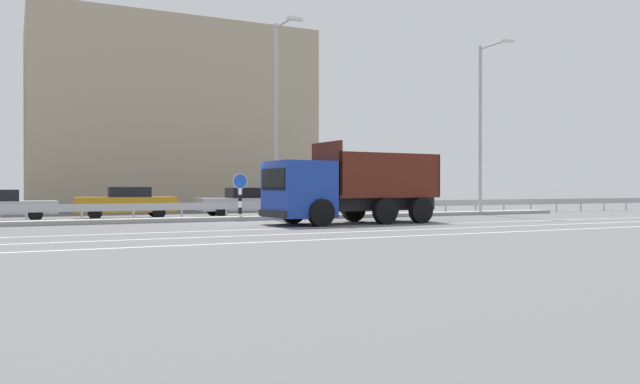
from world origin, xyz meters
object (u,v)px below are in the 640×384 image
at_px(median_road_sign, 240,196).
at_px(street_lamp_2, 278,111).
at_px(street_lamp_3, 483,120).
at_px(parked_car_6, 333,202).
at_px(parked_car_5, 246,202).
at_px(dump_truck, 333,192).
at_px(parked_car_4, 127,202).

height_order(median_road_sign, street_lamp_2, street_lamp_2).
xyz_separation_m(street_lamp_3, parked_car_6, (-6.89, 4.20, -4.40)).
height_order(street_lamp_3, parked_car_5, street_lamp_3).
bearing_deg(street_lamp_3, parked_car_6, 148.63).
xyz_separation_m(dump_truck, median_road_sign, (-2.45, 4.29, -0.19)).
bearing_deg(street_lamp_3, street_lamp_2, 179.86).
relative_size(median_road_sign, street_lamp_2, 0.23).
xyz_separation_m(street_lamp_2, parked_car_6, (4.95, 4.17, -4.26)).
height_order(dump_truck, parked_car_4, dump_truck).
height_order(dump_truck, parked_car_5, dump_truck).
relative_size(median_road_sign, street_lamp_3, 0.23).
height_order(street_lamp_2, parked_car_4, street_lamp_2).
distance_m(dump_truck, parked_car_6, 9.20).
xyz_separation_m(dump_truck, parked_car_5, (-0.83, 8.12, -0.53)).
xyz_separation_m(dump_truck, parked_car_6, (4.20, 8.17, -0.60)).
xyz_separation_m(street_lamp_3, parked_car_5, (-11.91, 4.15, -4.33)).
bearing_deg(street_lamp_3, parked_car_4, 166.18).
relative_size(parked_car_4, parked_car_5, 0.97).
distance_m(median_road_sign, street_lamp_2, 4.21).
relative_size(median_road_sign, parked_car_5, 0.43).
distance_m(median_road_sign, parked_car_5, 4.17).
bearing_deg(street_lamp_2, street_lamp_3, -0.14).
height_order(median_road_sign, parked_car_5, median_road_sign).
distance_m(dump_truck, median_road_sign, 4.94).
bearing_deg(dump_truck, street_lamp_2, 7.90).
bearing_deg(parked_car_4, parked_car_5, -87.89).
relative_size(parked_car_5, parked_car_6, 1.15).
relative_size(street_lamp_3, parked_car_4, 1.95).
bearing_deg(parked_car_5, street_lamp_3, -106.14).
bearing_deg(median_road_sign, parked_car_4, 136.35).
relative_size(street_lamp_2, parked_car_4, 1.91).
bearing_deg(parked_car_6, street_lamp_2, 128.27).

